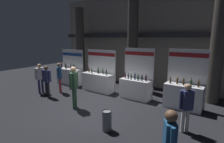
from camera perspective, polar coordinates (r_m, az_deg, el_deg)
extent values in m
plane|color=black|center=(7.65, -7.50, -12.01)|extent=(24.56, 24.56, 0.00)
cube|color=gray|center=(11.07, 9.29, 10.25)|extent=(12.28, 0.25, 5.69)
cube|color=#2D2D33|center=(10.80, 8.62, 11.76)|extent=(12.28, 0.20, 0.24)
cylinder|color=#423D38|center=(12.76, -10.53, 8.83)|extent=(0.61, 0.61, 5.03)
cylinder|color=#423D38|center=(10.20, 6.82, 8.39)|extent=(0.61, 0.61, 5.03)
cylinder|color=#423D38|center=(9.04, 31.58, 6.48)|extent=(0.61, 0.61, 5.03)
cube|color=white|center=(11.48, -14.04, -1.65)|extent=(1.77, 0.60, 1.03)
cube|color=white|center=(11.59, -12.92, 1.55)|extent=(1.86, 0.04, 2.23)
cube|color=navy|center=(11.47, -13.19, 5.54)|extent=(1.81, 0.01, 0.18)
cylinder|color=black|center=(11.86, -16.38, 1.79)|extent=(0.07, 0.07, 0.25)
cylinder|color=black|center=(11.83, -16.42, 2.57)|extent=(0.03, 0.03, 0.08)
cylinder|color=red|center=(11.83, -16.43, 2.81)|extent=(0.03, 0.03, 0.02)
cylinder|color=#19381E|center=(11.70, -15.27, 1.73)|extent=(0.07, 0.07, 0.25)
cylinder|color=#19381E|center=(11.67, -15.31, 2.51)|extent=(0.03, 0.03, 0.07)
cylinder|color=black|center=(11.66, -15.32, 2.72)|extent=(0.03, 0.03, 0.02)
cylinder|color=black|center=(11.41, -14.99, 1.49)|extent=(0.07, 0.07, 0.24)
cylinder|color=black|center=(11.39, -15.03, 2.26)|extent=(0.03, 0.03, 0.08)
cylinder|color=black|center=(11.38, -15.04, 2.50)|extent=(0.03, 0.03, 0.02)
cylinder|color=black|center=(11.31, -13.46, 1.58)|extent=(0.06, 0.06, 0.28)
cylinder|color=black|center=(11.28, -13.50, 2.45)|extent=(0.03, 0.03, 0.07)
cylinder|color=black|center=(11.27, -13.51, 2.67)|extent=(0.03, 0.03, 0.02)
cylinder|color=#19381E|center=(11.10, -12.60, 1.39)|extent=(0.06, 0.06, 0.26)
cylinder|color=#19381E|center=(11.08, -12.64, 2.23)|extent=(0.03, 0.03, 0.07)
cylinder|color=black|center=(11.07, -12.65, 2.46)|extent=(0.03, 0.03, 0.02)
cylinder|color=#19381E|center=(10.82, -12.29, 1.10)|extent=(0.07, 0.07, 0.24)
cylinder|color=#19381E|center=(10.79, -12.32, 1.89)|extent=(0.03, 0.03, 0.06)
cylinder|color=gold|center=(10.79, -12.33, 2.10)|extent=(0.03, 0.03, 0.02)
cube|color=silver|center=(11.25, -14.78, 0.78)|extent=(0.34, 0.39, 0.01)
cube|color=white|center=(9.80, -4.78, -3.58)|extent=(1.87, 0.60, 1.01)
cube|color=white|center=(9.92, -3.60, 0.46)|extent=(1.96, 0.04, 2.32)
cube|color=maroon|center=(9.77, -3.75, 5.72)|extent=(1.91, 0.01, 0.18)
cylinder|color=#472D14|center=(10.12, -7.62, 0.45)|extent=(0.07, 0.07, 0.24)
cylinder|color=#472D14|center=(10.09, -7.64, 1.28)|extent=(0.03, 0.03, 0.06)
cylinder|color=red|center=(10.09, -7.65, 1.52)|extent=(0.03, 0.03, 0.02)
cylinder|color=#19381E|center=(9.81, -6.72, 0.09)|extent=(0.07, 0.07, 0.22)
cylinder|color=#19381E|center=(9.78, -6.74, 0.95)|extent=(0.03, 0.03, 0.07)
cylinder|color=red|center=(9.77, -6.74, 1.21)|extent=(0.03, 0.03, 0.02)
cylinder|color=#19381E|center=(9.72, -4.63, 0.13)|extent=(0.08, 0.08, 0.26)
cylinder|color=#19381E|center=(9.69, -4.64, 1.10)|extent=(0.03, 0.03, 0.08)
cylinder|color=black|center=(9.68, -4.65, 1.38)|extent=(0.03, 0.03, 0.02)
cylinder|color=#19381E|center=(9.53, -3.03, -0.13)|extent=(0.06, 0.06, 0.24)
cylinder|color=#19381E|center=(9.50, -3.04, 0.82)|extent=(0.03, 0.03, 0.08)
cylinder|color=red|center=(9.49, -3.05, 1.12)|extent=(0.03, 0.03, 0.02)
cylinder|color=#19381E|center=(9.18, -1.93, -0.50)|extent=(0.07, 0.07, 0.26)
cylinder|color=#19381E|center=(9.14, -1.93, 0.52)|extent=(0.03, 0.03, 0.07)
cylinder|color=red|center=(9.14, -1.94, 0.80)|extent=(0.03, 0.03, 0.02)
cube|color=white|center=(8.65, 7.65, -5.81)|extent=(1.51, 0.60, 0.97)
cube|color=white|center=(8.76, 8.79, -0.50)|extent=(1.58, 0.04, 2.49)
cube|color=maroon|center=(8.60, 8.92, 5.90)|extent=(1.54, 0.01, 0.18)
cylinder|color=black|center=(8.75, 4.46, -1.49)|extent=(0.06, 0.06, 0.22)
cylinder|color=black|center=(8.72, 4.48, -0.52)|extent=(0.03, 0.03, 0.08)
cylinder|color=black|center=(8.71, 4.48, -0.19)|extent=(0.03, 0.03, 0.02)
cylinder|color=black|center=(8.63, 5.43, -1.65)|extent=(0.07, 0.07, 0.23)
cylinder|color=black|center=(8.60, 5.45, -0.67)|extent=(0.03, 0.03, 0.07)
cylinder|color=black|center=(8.59, 5.46, -0.40)|extent=(0.03, 0.03, 0.02)
cylinder|color=#19381E|center=(8.49, 6.36, -1.80)|extent=(0.06, 0.06, 0.26)
cylinder|color=#19381E|center=(8.45, 6.38, -0.74)|extent=(0.03, 0.03, 0.06)
cylinder|color=red|center=(8.45, 6.39, -0.47)|extent=(0.03, 0.03, 0.02)
cylinder|color=black|center=(8.47, 7.63, -1.80)|extent=(0.07, 0.07, 0.27)
cylinder|color=black|center=(8.44, 7.66, -0.67)|extent=(0.03, 0.03, 0.07)
cylinder|color=black|center=(8.43, 7.66, -0.38)|extent=(0.03, 0.03, 0.02)
cylinder|color=#19381E|center=(8.36, 8.65, -2.14)|extent=(0.07, 0.07, 0.24)
cylinder|color=#19381E|center=(8.32, 8.68, -1.11)|extent=(0.03, 0.03, 0.07)
cylinder|color=red|center=(8.31, 8.69, -0.82)|extent=(0.03, 0.03, 0.02)
cylinder|color=black|center=(8.27, 9.92, -2.32)|extent=(0.06, 0.06, 0.24)
cylinder|color=black|center=(8.23, 9.95, -1.27)|extent=(0.03, 0.03, 0.07)
cylinder|color=red|center=(8.23, 9.97, -0.97)|extent=(0.03, 0.03, 0.02)
cylinder|color=black|center=(8.26, 11.22, -2.31)|extent=(0.07, 0.07, 0.26)
cylinder|color=black|center=(8.22, 11.26, -1.21)|extent=(0.03, 0.03, 0.06)
cylinder|color=black|center=(8.21, 11.27, -0.93)|extent=(0.03, 0.03, 0.02)
cube|color=white|center=(7.99, 22.48, -7.77)|extent=(1.54, 0.60, 1.05)
cube|color=white|center=(8.11, 23.38, -2.14)|extent=(1.62, 0.04, 2.52)
cube|color=maroon|center=(7.94, 23.92, 5.02)|extent=(1.57, 0.01, 0.18)
cylinder|color=#472D14|center=(7.90, 18.82, -2.90)|extent=(0.07, 0.07, 0.22)
cylinder|color=#472D14|center=(7.87, 18.88, -1.84)|extent=(0.03, 0.03, 0.07)
cylinder|color=gold|center=(7.86, 18.91, -1.52)|extent=(0.03, 0.03, 0.02)
cylinder|color=#472D14|center=(7.86, 20.87, -3.01)|extent=(0.07, 0.07, 0.25)
cylinder|color=#472D14|center=(7.83, 20.95, -1.91)|extent=(0.03, 0.03, 0.06)
cylinder|color=gold|center=(7.82, 20.97, -1.63)|extent=(0.03, 0.03, 0.02)
cylinder|color=#472D14|center=(7.76, 22.66, -3.28)|extent=(0.07, 0.07, 0.26)
cylinder|color=#472D14|center=(7.72, 22.75, -2.11)|extent=(0.03, 0.03, 0.06)
cylinder|color=gold|center=(7.71, 22.78, -1.81)|extent=(0.03, 0.03, 0.02)
cylinder|color=#19381E|center=(7.76, 24.74, -3.48)|extent=(0.08, 0.08, 0.25)
cylinder|color=#19381E|center=(7.73, 24.84, -2.27)|extent=(0.03, 0.03, 0.09)
cylinder|color=black|center=(7.72, 24.88, -1.89)|extent=(0.03, 0.03, 0.02)
cylinder|color=#472D14|center=(7.69, 26.77, -3.79)|extent=(0.07, 0.07, 0.25)
cylinder|color=#472D14|center=(7.65, 26.87, -2.66)|extent=(0.03, 0.03, 0.06)
cylinder|color=black|center=(7.65, 26.89, -2.37)|extent=(0.03, 0.03, 0.02)
cylinder|color=slate|center=(5.84, -1.76, -16.07)|extent=(0.32, 0.32, 0.65)
torus|color=black|center=(5.70, -1.78, -13.06)|extent=(0.32, 0.32, 0.02)
cylinder|color=silver|center=(6.14, 22.45, -14.88)|extent=(0.12, 0.12, 0.78)
cylinder|color=silver|center=(6.21, 23.63, -14.67)|extent=(0.12, 0.12, 0.78)
cube|color=navy|center=(5.91, 23.56, -8.64)|extent=(0.41, 0.41, 0.62)
sphere|color=tan|center=(5.79, 23.89, -4.70)|extent=(0.21, 0.21, 0.21)
cylinder|color=navy|center=(5.80, 21.81, -8.71)|extent=(0.08, 0.08, 0.59)
cylinder|color=navy|center=(6.02, 25.28, -8.29)|extent=(0.08, 0.08, 0.59)
cube|color=navy|center=(3.59, 18.58, -20.31)|extent=(0.32, 0.36, 0.66)
sphere|color=brown|center=(3.38, 19.06, -13.79)|extent=(0.23, 0.23, 0.23)
cylinder|color=navy|center=(3.75, 17.97, -18.53)|extent=(0.08, 0.08, 0.62)
cylinder|color=#33563D|center=(7.68, -12.06, -8.53)|extent=(0.12, 0.12, 0.88)
cylinder|color=#33563D|center=(7.56, -12.56, -8.90)|extent=(0.12, 0.12, 0.88)
cube|color=#33563D|center=(7.39, -12.56, -2.95)|extent=(0.35, 0.42, 0.70)
sphere|color=tan|center=(7.29, -12.72, 0.68)|extent=(0.24, 0.24, 0.24)
cylinder|color=#33563D|center=(7.59, -11.82, -2.43)|extent=(0.08, 0.08, 0.66)
cylinder|color=#33563D|center=(7.19, -13.36, -3.24)|extent=(0.08, 0.08, 0.66)
cylinder|color=navy|center=(10.26, -22.07, -4.39)|extent=(0.12, 0.12, 0.78)
cylinder|color=navy|center=(10.20, -23.00, -4.56)|extent=(0.12, 0.12, 0.78)
cube|color=silver|center=(10.07, -22.83, -0.63)|extent=(0.33, 0.43, 0.62)
sphere|color=tan|center=(10.00, -23.01, 1.75)|extent=(0.22, 0.22, 0.22)
cylinder|color=silver|center=(10.15, -21.60, -0.35)|extent=(0.08, 0.08, 0.59)
cylinder|color=silver|center=(9.99, -24.09, -0.73)|extent=(0.08, 0.08, 0.59)
cylinder|color=maroon|center=(9.89, -16.82, -4.55)|extent=(0.12, 0.12, 0.80)
cylinder|color=maroon|center=(10.02, -16.80, -4.34)|extent=(0.12, 0.12, 0.80)
cube|color=navy|center=(9.79, -17.04, -0.38)|extent=(0.40, 0.39, 0.64)
sphere|color=#8C6647|center=(9.72, -17.19, 2.12)|extent=(0.22, 0.22, 0.22)
cylinder|color=navy|center=(9.58, -17.09, -0.54)|extent=(0.08, 0.08, 0.60)
cylinder|color=navy|center=(10.00, -17.01, -0.05)|extent=(0.08, 0.08, 0.60)
cylinder|color=#23232D|center=(9.45, -20.34, -5.58)|extent=(0.12, 0.12, 0.78)
cylinder|color=#23232D|center=(9.60, -20.93, -5.37)|extent=(0.12, 0.12, 0.78)
cube|color=navy|center=(9.36, -20.93, -1.39)|extent=(0.44, 0.26, 0.61)
sphere|color=brown|center=(9.28, -21.11, 1.13)|extent=(0.21, 0.21, 0.21)
cylinder|color=navy|center=(9.14, -20.04, -1.52)|extent=(0.08, 0.08, 0.58)
cylinder|color=navy|center=(9.57, -21.79, -1.09)|extent=(0.08, 0.08, 0.58)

